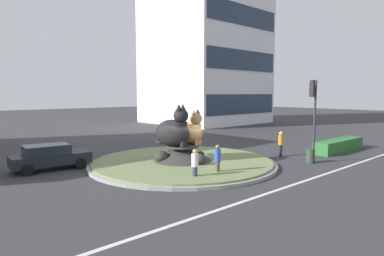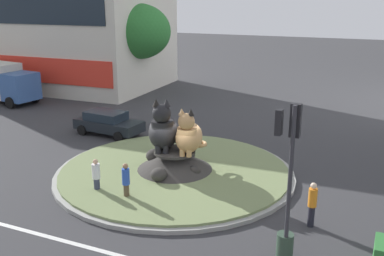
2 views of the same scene
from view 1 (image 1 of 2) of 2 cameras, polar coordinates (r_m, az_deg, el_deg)
ground_plane at (r=21.02m, az=-1.59°, el=-6.28°), size 160.00×160.00×0.00m
lane_centreline at (r=16.38m, az=14.97°, el=-10.04°), size 112.00×0.20×0.01m
roundabout_island at (r=20.95m, az=-1.61°, el=-5.45°), size 11.59×11.59×1.23m
cat_statue_black at (r=20.32m, az=-3.10°, el=-0.49°), size 2.15×2.82×2.60m
cat_statue_calico at (r=21.20m, az=-0.26°, el=-0.56°), size 1.58×2.33×2.25m
traffic_light_mast at (r=22.36m, az=20.04°, el=4.07°), size 0.72×0.53×5.28m
office_tower at (r=52.78m, az=2.31°, el=20.60°), size 15.27×14.95×35.55m
clipped_hedge_strip at (r=28.13m, az=23.82°, el=-2.73°), size 5.96×1.20×0.90m
pedestrian_orange_shirt at (r=24.35m, az=14.93°, el=-2.50°), size 0.33×0.33×1.78m
pedestrian_white_shirt at (r=16.93m, az=0.49°, el=-6.26°), size 0.35×0.35×1.66m
pedestrian_blue_shirt at (r=17.93m, az=4.39°, el=-5.41°), size 0.32×0.32×1.73m
sedan_on_far_lane at (r=21.26m, az=-23.19°, el=-4.49°), size 4.48×2.31×1.48m
litter_bin at (r=22.77m, az=19.60°, el=-4.52°), size 0.56×0.56×0.90m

